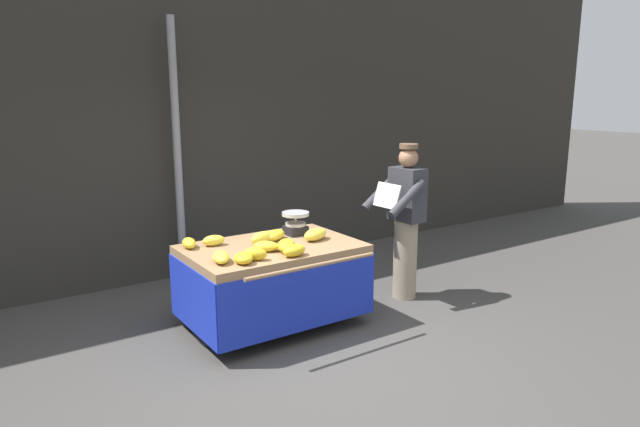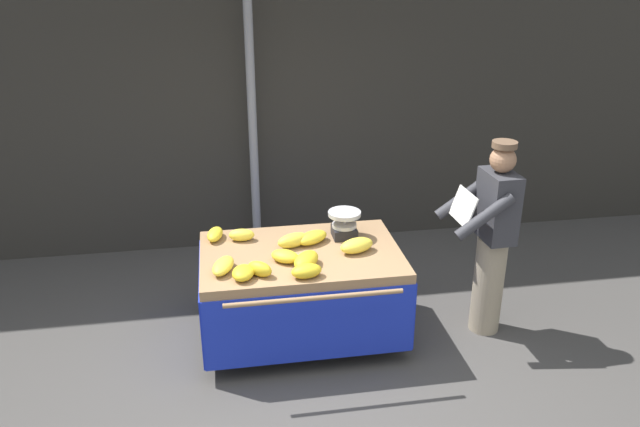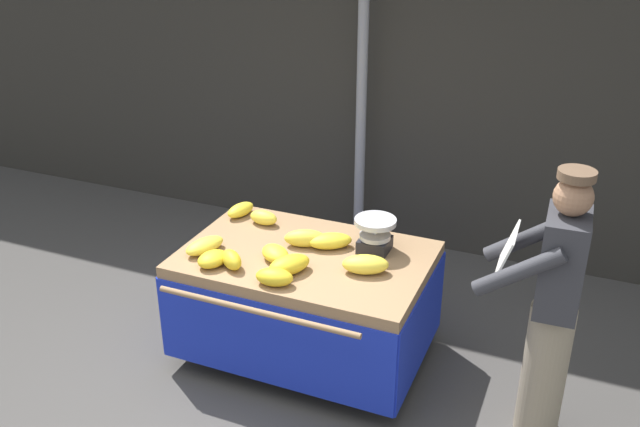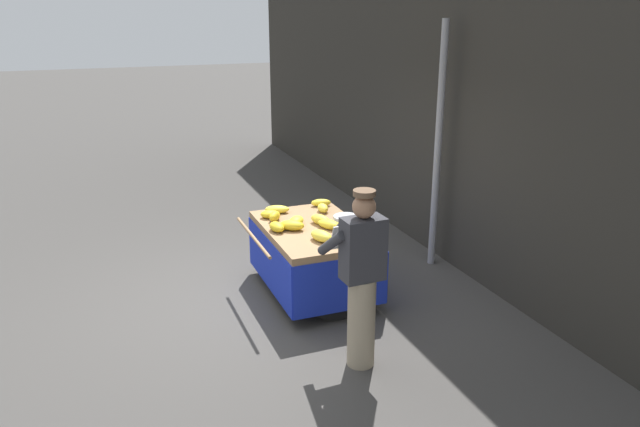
% 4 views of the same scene
% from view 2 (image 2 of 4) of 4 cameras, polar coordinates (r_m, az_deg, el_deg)
% --- Properties ---
extents(ground_plane, '(60.00, 60.00, 0.00)m').
position_cam_2_polar(ground_plane, '(4.84, -1.20, -17.06)').
color(ground_plane, '#423F3D').
extents(back_wall, '(16.00, 0.24, 4.24)m').
position_cam_2_polar(back_wall, '(6.76, -5.19, 14.42)').
color(back_wall, '#2D2B26').
rests_on(back_wall, ground).
extents(street_pole, '(0.09, 0.09, 3.08)m').
position_cam_2_polar(street_pole, '(6.53, -6.17, 8.90)').
color(street_pole, gray).
rests_on(street_pole, ground).
extents(banana_cart, '(1.66, 1.29, 0.82)m').
position_cam_2_polar(banana_cart, '(5.25, -1.73, -5.65)').
color(banana_cart, '#93704C').
rests_on(banana_cart, ground).
extents(weighing_scale, '(0.28, 0.28, 0.24)m').
position_cam_2_polar(weighing_scale, '(5.37, 2.22, -0.98)').
color(weighing_scale, black).
rests_on(weighing_scale, banana_cart).
extents(banana_bunch_0, '(0.26, 0.18, 0.11)m').
position_cam_2_polar(banana_bunch_0, '(4.74, -1.23, -5.23)').
color(banana_bunch_0, gold).
rests_on(banana_bunch_0, banana_cart).
extents(banana_bunch_1, '(0.18, 0.27, 0.09)m').
position_cam_2_polar(banana_bunch_1, '(5.42, -9.50, -1.87)').
color(banana_bunch_1, yellow).
rests_on(banana_bunch_1, banana_cart).
extents(banana_bunch_2, '(0.24, 0.33, 0.09)m').
position_cam_2_polar(banana_bunch_2, '(4.89, -8.77, -4.71)').
color(banana_bunch_2, yellow).
rests_on(banana_bunch_2, banana_cart).
extents(banana_bunch_3, '(0.33, 0.29, 0.10)m').
position_cam_2_polar(banana_bunch_3, '(5.28, -0.72, -2.20)').
color(banana_bunch_3, yellow).
rests_on(banana_bunch_3, banana_cart).
extents(banana_bunch_4, '(0.23, 0.22, 0.11)m').
position_cam_2_polar(banana_bunch_4, '(4.78, -5.49, -5.02)').
color(banana_bunch_4, gold).
rests_on(banana_bunch_4, banana_cart).
extents(banana_bunch_5, '(0.29, 0.33, 0.11)m').
position_cam_2_polar(banana_bunch_5, '(4.89, -1.26, -4.25)').
color(banana_bunch_5, gold).
rests_on(banana_bunch_5, banana_cart).
extents(banana_bunch_6, '(0.31, 0.23, 0.12)m').
position_cam_2_polar(banana_bunch_6, '(5.21, -2.44, -2.44)').
color(banana_bunch_6, yellow).
rests_on(banana_bunch_6, banana_cart).
extents(banana_bunch_7, '(0.21, 0.25, 0.09)m').
position_cam_2_polar(banana_bunch_7, '(4.76, -6.99, -5.36)').
color(banana_bunch_7, gold).
rests_on(banana_bunch_7, banana_cart).
extents(banana_bunch_8, '(0.33, 0.25, 0.12)m').
position_cam_2_polar(banana_bunch_8, '(5.13, 3.35, -2.91)').
color(banana_bunch_8, yellow).
rests_on(banana_bunch_8, banana_cart).
extents(banana_bunch_9, '(0.23, 0.14, 0.10)m').
position_cam_2_polar(banana_bunch_9, '(5.37, -7.12, -1.94)').
color(banana_bunch_9, yellow).
rests_on(banana_bunch_9, banana_cart).
extents(banana_bunch_10, '(0.28, 0.26, 0.10)m').
position_cam_2_polar(banana_bunch_10, '(4.98, -3.20, -3.89)').
color(banana_bunch_10, yellow).
rests_on(banana_bunch_10, banana_cart).
extents(vendor_person, '(0.59, 0.53, 1.71)m').
position_cam_2_polar(vendor_person, '(5.43, 15.31, -2.23)').
color(vendor_person, gray).
rests_on(vendor_person, ground).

